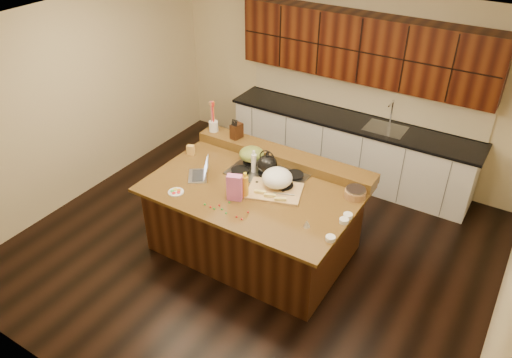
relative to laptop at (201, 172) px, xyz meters
The scene contains 31 objects.
room 0.76m from the laptop, 12.15° to the left, with size 5.52×5.02×2.72m.
island 0.84m from the laptop, 12.15° to the left, with size 2.40×1.60×0.92m.
back_ledge 1.06m from the laptop, 52.49° to the left, with size 2.40×0.30×0.12m, color black.
cooktop 0.78m from the laptop, 34.27° to the left, with size 0.92×0.52×0.05m.
back_counter 2.55m from the laptop, 68.23° to the left, with size 3.70×0.66×2.40m.
kettle 0.78m from the laptop, 34.27° to the left, with size 0.24×0.24×0.22m, color black.
green_bowl 0.67m from the laptop, 58.86° to the left, with size 0.31×0.31×0.17m, color olive.
laptop is the anchor object (origin of this frame).
oil_bottle 0.68m from the laptop, ahead, with size 0.07×0.07×0.27m, color gold.
vinegar_bottle 0.63m from the laptop, 39.98° to the left, with size 0.06×0.06×0.25m, color silver.
wooden_tray 0.92m from the laptop, 15.20° to the left, with size 0.71×0.60×0.24m.
ramekin_a 1.81m from the laptop, ahead, with size 0.10×0.10×0.04m, color white.
ramekin_b 1.80m from the laptop, ahead, with size 0.10×0.10×0.04m, color white.
ramekin_c 1.80m from the laptop, ahead, with size 0.10×0.10×0.04m, color white.
strainer_bowl 1.80m from the laptop, 18.37° to the left, with size 0.24×0.24×0.09m, color #996B3F.
kitchen_timer 1.50m from the laptop, ahead, with size 0.08×0.08×0.07m, color silver.
pink_bag 0.63m from the laptop, 16.53° to the right, with size 0.16×0.09×0.31m, color #CF61A7.
candy_plate 0.43m from the laptop, 95.99° to the right, with size 0.18×0.18×0.01m, color white.
package_box 0.55m from the laptop, 141.41° to the left, with size 0.09×0.06×0.13m, color gold.
utensil_crock 0.95m from the laptop, 116.95° to the left, with size 0.12×0.12×0.14m, color white.
knife_block 0.86m from the laptop, 93.83° to the left, with size 0.10×0.16×0.20m, color black.
gumdrop_0 0.91m from the laptop, 20.11° to the right, with size 0.02×0.02×0.02m, color red.
gumdrop_1 0.81m from the laptop, 34.18° to the right, with size 0.02×0.02×0.02m, color #198C26.
gumdrop_2 0.98m from the laptop, 27.53° to the right, with size 0.02×0.02×0.02m, color red.
gumdrop_3 0.59m from the laptop, 49.55° to the right, with size 0.02×0.02×0.02m, color #198C26.
gumdrop_4 0.92m from the laptop, 29.23° to the right, with size 0.02×0.02×0.02m, color red.
gumdrop_5 0.65m from the laptop, 25.15° to the right, with size 0.02×0.02×0.02m, color #198C26.
gumdrop_6 0.65m from the laptop, 35.57° to the right, with size 0.02×0.02×0.02m, color red.
gumdrop_7 0.69m from the laptop, 41.70° to the right, with size 0.02×0.02×0.02m, color #198C26.
gumdrop_8 0.65m from the laptop, 44.48° to the right, with size 0.02×0.02×0.02m, color red.
gumdrop_9 0.73m from the laptop, 35.53° to the right, with size 0.02×0.02×0.02m, color #198C26.
Camera 1 is at (2.54, -4.03, 4.14)m, focal length 35.00 mm.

